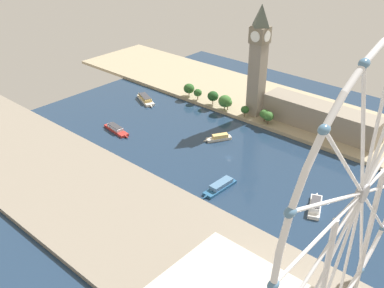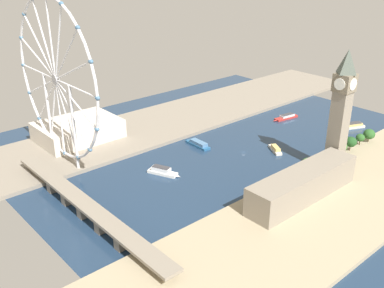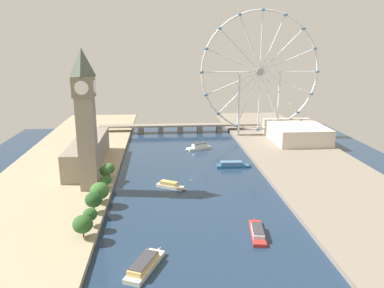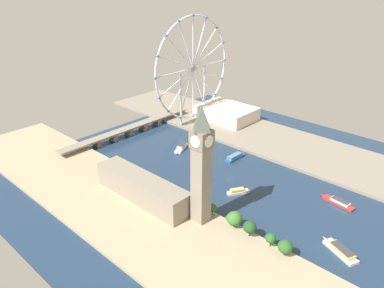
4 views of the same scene
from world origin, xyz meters
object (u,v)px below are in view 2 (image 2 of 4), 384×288
at_px(ferris_wheel, 56,80).
at_px(tour_boat_4, 198,144).
at_px(riverside_hall, 78,130).
at_px(tour_boat_0, 162,171).
at_px(tour_boat_2, 275,149).
at_px(tour_boat_1, 351,126).
at_px(tour_boat_3, 286,117).
at_px(clock_tower, 341,109).
at_px(parliament_block, 303,184).
at_px(river_bridge, 86,207).

xyz_separation_m(ferris_wheel, tour_boat_4, (-47.76, -105.25, -68.30)).
distance_m(riverside_hall, tour_boat_0, 105.00).
bearing_deg(tour_boat_2, tour_boat_1, -67.47).
xyz_separation_m(ferris_wheel, tour_boat_3, (-56.05, -222.15, -68.47)).
bearing_deg(tour_boat_0, tour_boat_3, 71.44).
relative_size(riverside_hall, tour_boat_2, 3.16).
bearing_deg(clock_tower, tour_boat_2, 4.02).
relative_size(parliament_block, tour_boat_4, 3.13).
bearing_deg(river_bridge, tour_boat_3, -83.51).
xyz_separation_m(riverside_hall, tour_boat_3, (-88.97, -192.12, -9.37)).
distance_m(parliament_block, river_bridge, 148.84).
bearing_deg(tour_boat_4, tour_boat_1, -113.08).
distance_m(clock_tower, riverside_hall, 229.02).
bearing_deg(tour_boat_0, riverside_hall, 166.32).
bearing_deg(riverside_hall, river_bridge, 153.83).
distance_m(clock_tower, tour_boat_3, 131.68).
height_order(river_bridge, tour_boat_0, river_bridge).
bearing_deg(tour_boat_1, tour_boat_3, -41.60).
relative_size(tour_boat_3, tour_boat_4, 1.05).
xyz_separation_m(river_bridge, tour_boat_2, (-16.36, -176.62, -4.93)).
bearing_deg(parliament_block, tour_boat_1, -71.24).
height_order(ferris_wheel, river_bridge, ferris_wheel).
relative_size(river_bridge, tour_boat_4, 5.92).
distance_m(tour_boat_1, tour_boat_2, 101.55).
bearing_deg(clock_tower, tour_boat_3, -34.75).
bearing_deg(tour_boat_1, parliament_block, 42.36).
height_order(tour_boat_2, tour_boat_4, tour_boat_4).
distance_m(ferris_wheel, tour_boat_0, 108.55).
relative_size(ferris_wheel, tour_boat_4, 4.22).
bearing_deg(tour_boat_2, river_bridge, 115.36).
bearing_deg(parliament_block, ferris_wheel, 29.78).
height_order(riverside_hall, tour_boat_4, riverside_hall).
bearing_deg(tour_boat_1, tour_boat_2, 15.48).
relative_size(ferris_wheel, tour_boat_1, 4.16).
bearing_deg(riverside_hall, ferris_wheel, 137.62).
height_order(riverside_hall, tour_boat_2, riverside_hall).
bearing_deg(river_bridge, ferris_wheel, -18.13).
xyz_separation_m(parliament_block, ferris_wheel, (167.38, 95.80, 57.06)).
bearing_deg(tour_boat_0, clock_tower, 27.69).
bearing_deg(parliament_block, tour_boat_3, -48.62).
bearing_deg(tour_boat_4, riverside_hall, 44.97).
height_order(ferris_wheel, riverside_hall, ferris_wheel).
bearing_deg(river_bridge, riverside_hall, -26.17).
bearing_deg(tour_boat_0, ferris_wheel, -169.24).
bearing_deg(clock_tower, river_bridge, 68.39).
distance_m(parliament_block, ferris_wheel, 201.12).
xyz_separation_m(parliament_block, river_bridge, (82.89, 123.46, -6.41)).
relative_size(river_bridge, tour_boat_0, 6.68).
bearing_deg(tour_boat_0, parliament_block, 3.30).
bearing_deg(tour_boat_4, ferris_wheel, 67.56).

